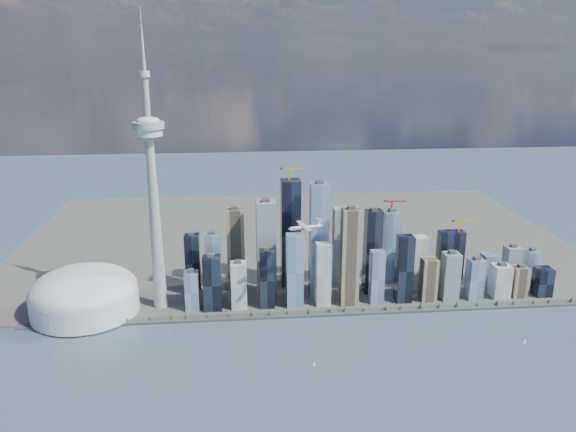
{
  "coord_description": "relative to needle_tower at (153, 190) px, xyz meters",
  "views": [
    {
      "loc": [
        -146.88,
        -707.09,
        486.86
      ],
      "look_at": [
        -55.58,
        260.0,
        194.62
      ],
      "focal_mm": 35.0,
      "sensor_mm": 36.0,
      "label": 1
    }
  ],
  "objects": [
    {
      "name": "dome_stadium",
      "position": [
        -140.0,
        -10.0,
        -196.4
      ],
      "size": [
        200.0,
        200.0,
        86.0
      ],
      "color": "silver",
      "rests_on": "land"
    },
    {
      "name": "airplane",
      "position": [
        271.56,
        -90.89,
        -49.57
      ],
      "size": [
        65.9,
        58.69,
        16.21
      ],
      "rotation": [
        0.0,
        0.0,
        0.24
      ],
      "color": "silver",
      "rests_on": "ground"
    },
    {
      "name": "seawall",
      "position": [
        300.0,
        -60.0,
        -233.84
      ],
      "size": [
        1100.0,
        22.0,
        4.0
      ],
      "primitive_type": "cube",
      "color": "#383838",
      "rests_on": "ground"
    },
    {
      "name": "sailboat_west",
      "position": [
        268.88,
        -235.53,
        -233.24
      ],
      "size": [
        5.79,
        3.07,
        8.1
      ],
      "rotation": [
        0.0,
        0.0,
        0.32
      ],
      "color": "white",
      "rests_on": "ground"
    },
    {
      "name": "skyscraper_cluster",
      "position": [
        359.62,
        26.82,
        -157.43
      ],
      "size": [
        736.0,
        142.0,
        253.03
      ],
      "color": "black",
      "rests_on": "land"
    },
    {
      "name": "land",
      "position": [
        300.0,
        390.0,
        -234.34
      ],
      "size": [
        1400.0,
        900.0,
        3.0
      ],
      "primitive_type": "cube",
      "color": "#4C4C47",
      "rests_on": "ground"
    },
    {
      "name": "needle_tower",
      "position": [
        0.0,
        0.0,
        0.0
      ],
      "size": [
        56.0,
        56.0,
        550.5
      ],
      "color": "gray",
      "rests_on": "land"
    },
    {
      "name": "ground",
      "position": [
        300.0,
        -310.0,
        -235.84
      ],
      "size": [
        4000.0,
        4000.0,
        0.0
      ],
      "primitive_type": "plane",
      "color": "#354E5D",
      "rests_on": "ground"
    },
    {
      "name": "shoreline_trees",
      "position": [
        300.0,
        -60.0,
        -227.06
      ],
      "size": [
        960.53,
        7.2,
        8.8
      ],
      "color": "#3F2D1E",
      "rests_on": "seawall"
    },
    {
      "name": "sailboat_east",
      "position": [
        639.61,
        -198.75,
        -232.88
      ],
      "size": [
        6.64,
        3.2,
        9.21
      ],
      "rotation": [
        0.0,
        0.0,
        0.26
      ],
      "color": "white",
      "rests_on": "ground"
    }
  ]
}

